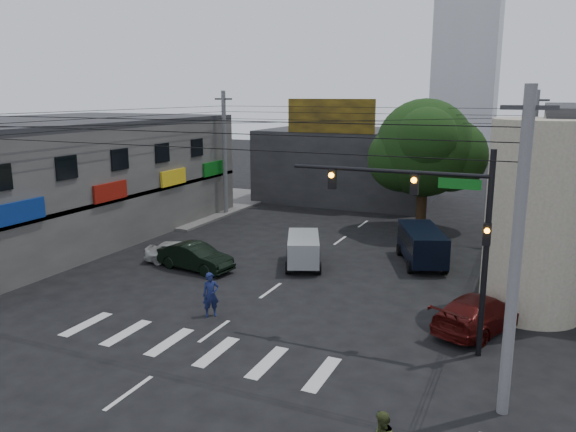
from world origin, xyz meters
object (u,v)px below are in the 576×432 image
Objects in this scene: traffic_gantry at (437,216)px; utility_pole_near_right at (516,258)px; maroon_sedan at (481,312)px; navy_van at (422,247)px; white_compact at (178,252)px; silver_minivan at (303,251)px; street_tree at (424,148)px; dark_sedan at (196,257)px; utility_pole_far_left at (225,154)px; traffic_officer at (211,295)px; utility_pole_far_right at (530,169)px.

utility_pole_near_right reaches higher than traffic_gantry.
navy_van reaches higher than maroon_sedan.
silver_minivan reaches higher than white_compact.
dark_sedan is (-8.95, -13.69, -4.79)m from street_tree.
utility_pole_far_left reaches higher than traffic_gantry.
maroon_sedan is (19.82, -14.68, -3.90)m from utility_pole_far_left.
maroon_sedan is 8.65m from navy_van.
maroon_sedan is 1.26× the size of silver_minivan.
navy_van is (16.07, -6.89, -3.64)m from utility_pole_far_left.
dark_sedan is 2.35× the size of traffic_officer.
traffic_officer is (4.03, -5.04, 0.24)m from dark_sedan.
utility_pole_near_right is 12.31m from traffic_officer.
utility_pole_far_left reaches higher than maroon_sedan.
white_compact is 2.04× the size of traffic_officer.
street_tree is 1.70× the size of navy_van.
street_tree reaches higher than white_compact.
utility_pole_far_left is 24.97m from maroon_sedan.
utility_pole_near_right is 7.11m from maroon_sedan.
street_tree is 22.48m from utility_pole_near_right.
dark_sedan reaches higher than white_compact.
silver_minivan is at bearing -136.92° from utility_pole_far_right.
utility_pole_far_right is (21.00, 0.00, 0.00)m from utility_pole_far_left.
street_tree is 17.41m from white_compact.
utility_pole_near_right reaches higher than maroon_sedan.
silver_minivan is at bearing -3.32° from maroon_sedan.
street_tree is 2.01× the size of dark_sedan.
navy_van is at bearing -84.45° from silver_minivan.
utility_pole_far_left is at bearing 44.58° from navy_van.
silver_minivan is 7.90m from traffic_officer.
white_compact is (-17.00, -12.00, -4.00)m from utility_pole_far_right.
navy_van is (12.07, 5.11, 0.36)m from white_compact.
street_tree is at bearing -42.90° from silver_minivan.
utility_pole_far_right is 4.98× the size of traffic_officer.
street_tree is 19.89m from traffic_officer.
utility_pole_far_left is 2.12× the size of dark_sedan.
utility_pole_far_left is at bearing 75.90° from traffic_officer.
utility_pole_near_right is 1.77× the size of maroon_sedan.
maroon_sedan is at bearing -176.49° from navy_van.
utility_pole_far_right is 14.94m from silver_minivan.
utility_pole_near_right is 2.44× the size of white_compact.
white_compact is 8.01m from traffic_officer.
utility_pole_near_right is 20.50m from utility_pole_far_right.
navy_van is at bearing 102.58° from traffic_gantry.
white_compact is (-17.00, 8.50, -4.00)m from utility_pole_near_right.
utility_pole_near_right is 2.22× the size of silver_minivan.
traffic_gantry is at bearing 170.35° from navy_van.
silver_minivan is at bearing -43.41° from utility_pole_far_left.
utility_pole_far_left is 20.49m from traffic_officer.
dark_sedan is at bearing -140.60° from utility_pole_far_right.
street_tree is at bearing 101.99° from traffic_gantry.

